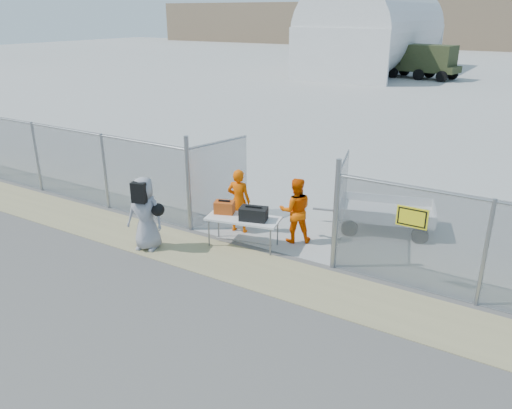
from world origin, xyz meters
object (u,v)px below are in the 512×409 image
Objects in this scene: security_worker_left at (239,201)px; security_worker_right at (295,210)px; folding_table at (243,232)px; visitor at (145,214)px; utility_trailer at (385,215)px.

security_worker_right is at bearing 177.16° from security_worker_left.
visitor is (-1.91, -1.29, 0.52)m from folding_table.
folding_table is at bearing 10.74° from security_worker_right.
utility_trailer is at bearing 25.90° from visitor.
security_worker_left is 0.94× the size of visitor.
security_worker_left is at bearing 117.56° from folding_table.
folding_table is at bearing -149.53° from utility_trailer.
security_worker_right reaches higher than utility_trailer.
security_worker_left is at bearing 39.58° from visitor.
security_worker_right is 2.56m from utility_trailer.
security_worker_left reaches higher than utility_trailer.
visitor is at bearing -154.22° from utility_trailer.
security_worker_right is at bearing 31.53° from folding_table.
security_worker_right is (1.50, 0.22, -0.02)m from security_worker_left.
folding_table is 0.98× the size of visitor.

